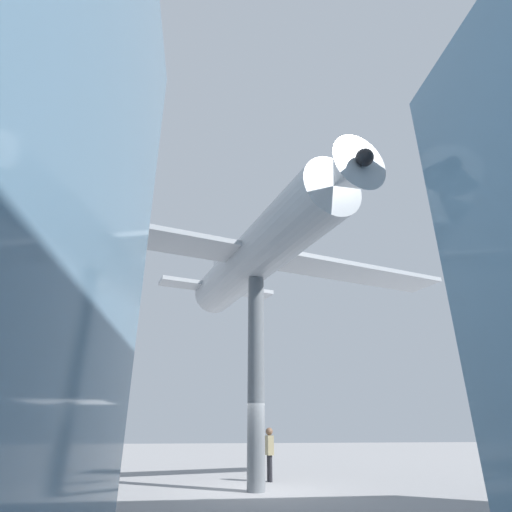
{
  "coord_description": "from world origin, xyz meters",
  "views": [
    {
      "loc": [
        1.79,
        13.68,
        1.79
      ],
      "look_at": [
        0.0,
        0.0,
        7.72
      ],
      "focal_mm": 28.0,
      "sensor_mm": 36.0,
      "label": 1
    }
  ],
  "objects": [
    {
      "name": "support_pylon_central",
      "position": [
        0.0,
        0.0,
        3.4
      ],
      "size": [
        0.57,
        0.57,
        6.8
      ],
      "color": "slate",
      "rests_on": "ground_plane"
    },
    {
      "name": "suspended_airplane",
      "position": [
        -0.07,
        0.23,
        7.74
      ],
      "size": [
        16.73,
        12.09,
        3.16
      ],
      "rotation": [
        0.0,
        0.0,
        0.28
      ],
      "color": "#B2B7BC",
      "rests_on": "support_pylon_central"
    },
    {
      "name": "visitor_person",
      "position": [
        -0.8,
        -2.35,
        1.03
      ],
      "size": [
        0.28,
        0.43,
        1.78
      ],
      "rotation": [
        0.0,
        0.0,
        1.72
      ],
      "color": "#232328",
      "rests_on": "ground_plane"
    },
    {
      "name": "ground_plane",
      "position": [
        0.0,
        0.0,
        0.0
      ],
      "size": [
        80.0,
        80.0,
        0.0
      ],
      "primitive_type": "plane",
      "color": "gray"
    }
  ]
}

